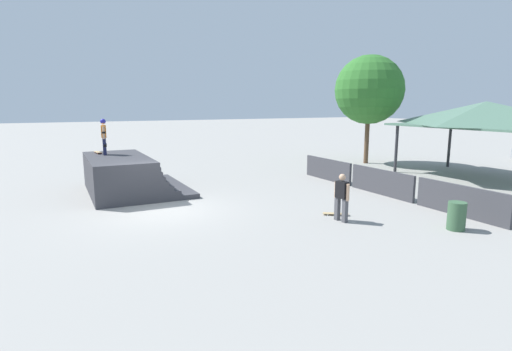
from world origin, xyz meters
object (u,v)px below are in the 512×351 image
skater_on_deck (104,134)px  bystander_walking (342,195)px  trash_bin (457,216)px  skateboard_on_deck (98,152)px  skateboard_on_ground (336,214)px  tree_beside_pavilion (369,90)px

skater_on_deck → bystander_walking: bearing=42.1°
skater_on_deck → trash_bin: bearing=45.0°
trash_bin → skateboard_on_deck: bearing=-142.2°
skateboard_on_ground → tree_beside_pavilion: bearing=78.1°
skater_on_deck → skateboard_on_ground: 10.44m
skater_on_deck → skateboard_on_ground: bearing=45.5°
skateboard_on_ground → trash_bin: (2.88, 2.20, 0.37)m
skateboard_on_ground → trash_bin: 3.64m
trash_bin → bystander_walking: bearing=-132.4°
skater_on_deck → skateboard_on_deck: (-0.62, -0.22, -0.83)m
bystander_walking → tree_beside_pavilion: 14.10m
skateboard_on_deck → skater_on_deck: bearing=12.3°
bystander_walking → trash_bin: size_ratio=1.82×
bystander_walking → trash_bin: bystander_walking is taller
skater_on_deck → skateboard_on_ground: skater_on_deck is taller
trash_bin → tree_beside_pavilion: bearing=148.8°
bystander_walking → tree_beside_pavilion: tree_beside_pavilion is taller
bystander_walking → skater_on_deck: bearing=29.1°
skateboard_on_deck → tree_beside_pavilion: (-0.44, 16.00, 2.99)m
skateboard_on_deck → bystander_walking: (9.12, 6.33, -0.75)m
skateboard_on_deck → skateboard_on_ground: size_ratio=1.04×
skateboard_on_deck → tree_beside_pavilion: tree_beside_pavilion is taller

